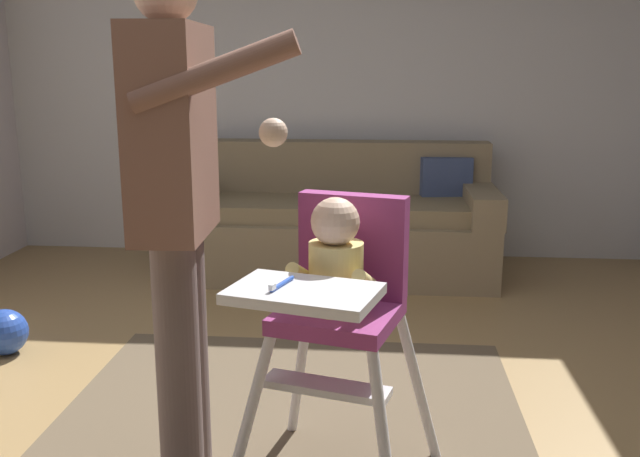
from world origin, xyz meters
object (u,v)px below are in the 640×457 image
at_px(couch, 337,224).
at_px(toy_ball, 4,332).
at_px(high_chair, 338,288).
at_px(adult_standing, 177,205).

relative_size(couch, toy_ball, 9.40).
bearing_deg(toy_ball, high_chair, -29.54).
bearing_deg(adult_standing, toy_ball, 137.85).
bearing_deg(couch, high_chair, 3.88).
bearing_deg(toy_ball, adult_standing, -39.49).
xyz_separation_m(couch, adult_standing, (-0.33, -2.53, 0.62)).
bearing_deg(high_chair, toy_ball, -104.30).
distance_m(couch, adult_standing, 2.63).
height_order(high_chair, toy_ball, high_chair).
relative_size(couch, high_chair, 2.12).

